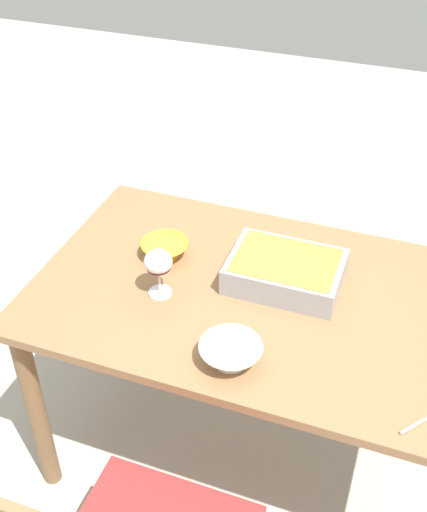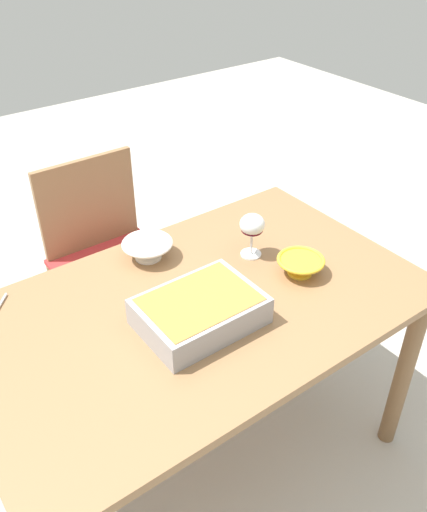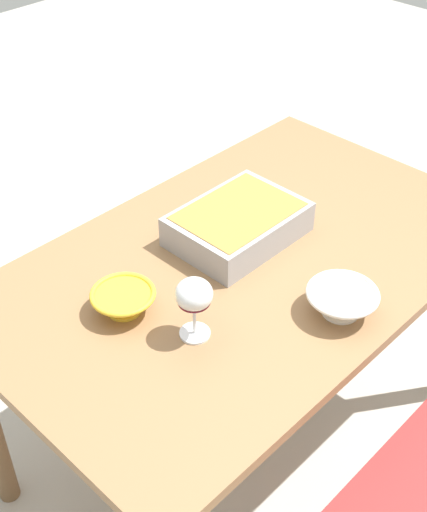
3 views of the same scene
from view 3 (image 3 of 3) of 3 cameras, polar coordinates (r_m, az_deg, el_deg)
The scene contains 6 objects.
ground_plane at distance 2.34m, azimuth 2.18°, elevation -14.64°, with size 8.00×8.00×0.00m, color #B2ADA3.
dining_table at distance 1.87m, azimuth 2.64°, elevation -2.64°, with size 1.38×0.84×0.75m.
wine_glass at distance 1.52m, azimuth -1.60°, elevation -3.40°, with size 0.08×0.08×0.16m.
casserole_dish at distance 1.84m, azimuth 2.00°, elevation 2.72°, with size 0.34×0.25×0.09m.
mixing_bowl at distance 1.64m, azimuth -7.33°, elevation -3.56°, with size 0.15×0.15×0.06m.
small_bowl at distance 1.65m, azimuth 10.35°, elevation -3.59°, with size 0.17×0.17×0.06m.
Camera 3 is at (-1.07, -0.92, 1.87)m, focal length 49.23 mm.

